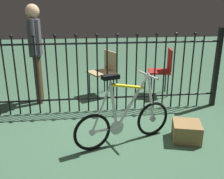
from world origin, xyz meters
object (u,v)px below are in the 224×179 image
Objects in this scene: bicycle at (124,119)px; person_visitor at (36,46)px; chair_tan at (105,69)px; display_crate at (186,132)px; chair_red at (164,67)px.

person_visitor is at bearing 128.52° from bicycle.
chair_tan is at bearing 10.37° from person_visitor.
display_crate is at bearing -3.53° from bicycle.
display_crate is (0.79, -0.05, -0.20)m from bicycle.
chair_tan is 0.50× the size of person_visitor.
bicycle reaches higher than chair_red.
bicycle is 1.43× the size of chair_red.
chair_red is 0.53× the size of person_visitor.
chair_red is at bearing 82.36° from display_crate.
chair_tan is at bearing 115.30° from display_crate.
display_crate is (-0.23, -1.72, -0.41)m from chair_red.
bicycle is 2.10m from person_visitor.
bicycle reaches higher than display_crate.
display_crate is at bearing -64.70° from chair_tan.
chair_tan is at bearing 92.16° from bicycle.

